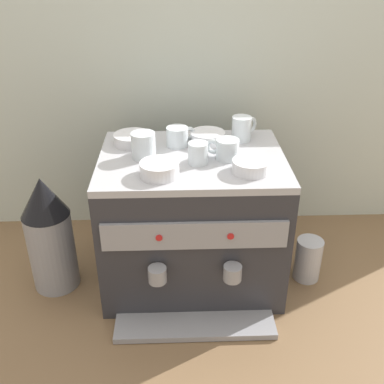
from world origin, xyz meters
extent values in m
plane|color=brown|center=(0.00, 0.00, 0.00)|extent=(4.00, 4.00, 0.00)
cube|color=silver|center=(0.00, 0.40, 0.47)|extent=(2.80, 0.03, 0.94)
cube|color=#2D2D33|center=(0.00, 0.00, 0.23)|extent=(0.59, 0.44, 0.45)
cube|color=#B7B7BC|center=(0.00, 0.00, 0.46)|extent=(0.59, 0.44, 0.02)
cube|color=#939399|center=(0.00, -0.23, 0.33)|extent=(0.55, 0.01, 0.09)
cylinder|color=red|center=(-0.10, -0.24, 0.33)|extent=(0.02, 0.01, 0.02)
cylinder|color=red|center=(0.10, -0.24, 0.33)|extent=(0.02, 0.01, 0.02)
cube|color=#939399|center=(0.00, -0.27, 0.01)|extent=(0.51, 0.12, 0.02)
cylinder|color=#939399|center=(-0.11, -0.25, 0.20)|extent=(0.06, 0.06, 0.05)
cylinder|color=#939399|center=(0.11, -0.25, 0.20)|extent=(0.06, 0.06, 0.05)
cylinder|color=silver|center=(-0.05, 0.09, 0.51)|extent=(0.07, 0.07, 0.06)
torus|color=silver|center=(-0.01, 0.11, 0.51)|extent=(0.05, 0.04, 0.05)
cylinder|color=silver|center=(0.11, -0.02, 0.51)|extent=(0.07, 0.07, 0.07)
torus|color=silver|center=(0.07, 0.00, 0.51)|extent=(0.05, 0.03, 0.05)
cylinder|color=silver|center=(0.17, 0.13, 0.52)|extent=(0.07, 0.07, 0.08)
torus|color=silver|center=(0.21, 0.16, 0.52)|extent=(0.05, 0.05, 0.06)
cylinder|color=silver|center=(-0.15, 0.00, 0.52)|extent=(0.08, 0.08, 0.08)
torus|color=silver|center=(-0.14, 0.05, 0.52)|extent=(0.03, 0.06, 0.06)
cylinder|color=silver|center=(0.02, -0.05, 0.51)|extent=(0.06, 0.06, 0.07)
torus|color=silver|center=(0.03, -0.01, 0.51)|extent=(0.03, 0.05, 0.05)
cylinder|color=white|center=(-0.10, -0.13, 0.50)|extent=(0.12, 0.12, 0.04)
cylinder|color=white|center=(-0.10, -0.13, 0.48)|extent=(0.06, 0.06, 0.01)
cylinder|color=white|center=(-0.20, 0.11, 0.49)|extent=(0.13, 0.13, 0.03)
cylinder|color=white|center=(-0.20, 0.11, 0.48)|extent=(0.07, 0.07, 0.01)
cylinder|color=white|center=(0.17, -0.12, 0.49)|extent=(0.11, 0.11, 0.04)
cylinder|color=white|center=(0.17, -0.12, 0.48)|extent=(0.06, 0.06, 0.01)
cylinder|color=white|center=(0.06, 0.11, 0.49)|extent=(0.12, 0.12, 0.04)
cylinder|color=white|center=(0.06, 0.11, 0.48)|extent=(0.06, 0.06, 0.01)
cylinder|color=#939399|center=(-0.48, -0.04, 0.14)|extent=(0.16, 0.16, 0.29)
cone|color=black|center=(-0.48, -0.04, 0.36)|extent=(0.16, 0.16, 0.13)
cylinder|color=#B7B7BC|center=(0.41, -0.04, 0.08)|extent=(0.09, 0.09, 0.16)
camera|label=1|loc=(-0.05, -1.33, 1.09)|focal=42.84mm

